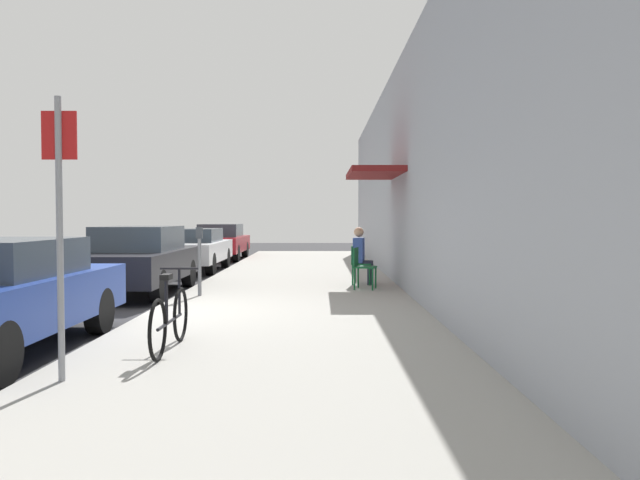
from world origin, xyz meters
TOP-DOWN VIEW (x-y plane):
  - ground_plane at (0.00, 0.00)m, footprint 60.00×60.00m
  - sidewalk_slab at (2.25, 2.00)m, footprint 4.50×32.00m
  - building_facade at (4.64, 2.01)m, footprint 1.40×32.00m
  - parked_car_1 at (-1.10, 3.31)m, footprint 1.80×4.40m
  - parked_car_2 at (-1.10, 8.95)m, footprint 1.80×4.40m
  - parked_car_3 at (-1.10, 14.19)m, footprint 1.80×4.40m
  - parking_meter at (0.45, 2.09)m, footprint 0.12×0.10m
  - street_sign at (0.40, -4.13)m, footprint 0.32×0.06m
  - bicycle_0 at (1.08, -2.84)m, footprint 0.46×1.71m
  - cafe_chair_0 at (3.65, 3.18)m, footprint 0.54×0.54m
  - cafe_chair_1 at (3.65, 4.10)m, footprint 0.52×0.52m
  - seated_patron_1 at (3.70, 4.09)m, footprint 0.48×0.43m

SIDE VIEW (x-z plane):
  - ground_plane at x=0.00m, z-range 0.00..0.00m
  - sidewalk_slab at x=2.25m, z-range 0.00..0.12m
  - bicycle_0 at x=1.08m, z-range 0.03..0.93m
  - cafe_chair_0 at x=3.65m, z-range 0.19..1.06m
  - cafe_chair_1 at x=3.65m, z-range 0.19..1.06m
  - parked_car_2 at x=-1.10m, z-range 0.04..1.33m
  - parked_car_3 at x=-1.10m, z-range 0.03..1.40m
  - parked_car_1 at x=-1.10m, z-range 0.02..1.46m
  - seated_patron_1 at x=3.70m, z-range 0.17..1.46m
  - parking_meter at x=0.45m, z-range 0.23..1.55m
  - street_sign at x=0.40m, z-range 0.34..2.94m
  - building_facade at x=4.64m, z-range 0.00..5.11m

